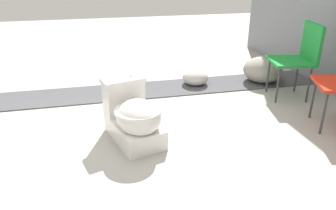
{
  "coord_description": "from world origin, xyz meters",
  "views": [
    {
      "loc": [
        2.43,
        -0.26,
        1.43
      ],
      "look_at": [
        -0.08,
        0.32,
        0.3
      ],
      "focal_mm": 35.0,
      "sensor_mm": 36.0,
      "label": 1
    }
  ],
  "objects_px": {
    "boulder_near": "(263,70)",
    "boulder_far": "(195,77)",
    "toilet": "(134,117)",
    "folding_chair_left": "(301,53)"
  },
  "relations": [
    {
      "from": "boulder_near",
      "to": "boulder_far",
      "type": "distance_m",
      "value": 0.88
    },
    {
      "from": "toilet",
      "to": "boulder_far",
      "type": "relative_size",
      "value": 2.15
    },
    {
      "from": "folding_chair_left",
      "to": "boulder_near",
      "type": "relative_size",
      "value": 1.7
    },
    {
      "from": "toilet",
      "to": "folding_chair_left",
      "type": "height_order",
      "value": "folding_chair_left"
    },
    {
      "from": "toilet",
      "to": "boulder_far",
      "type": "height_order",
      "value": "toilet"
    },
    {
      "from": "folding_chair_left",
      "to": "boulder_far",
      "type": "relative_size",
      "value": 2.53
    },
    {
      "from": "folding_chair_left",
      "to": "boulder_near",
      "type": "height_order",
      "value": "folding_chair_left"
    },
    {
      "from": "boulder_far",
      "to": "toilet",
      "type": "bearing_deg",
      "value": -37.4
    },
    {
      "from": "toilet",
      "to": "boulder_far",
      "type": "xyz_separation_m",
      "value": [
        -1.23,
        0.94,
        -0.13
      ]
    },
    {
      "from": "boulder_near",
      "to": "boulder_far",
      "type": "bearing_deg",
      "value": -96.14
    }
  ]
}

